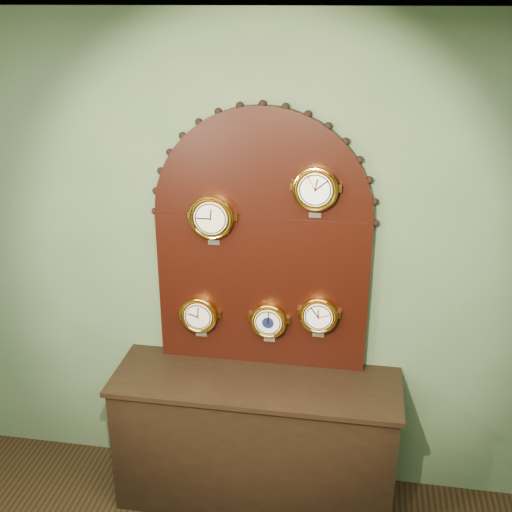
% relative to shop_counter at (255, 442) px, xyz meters
% --- Properties ---
extents(wall_back, '(4.00, 0.00, 4.00)m').
position_rel_shop_counter_xyz_m(wall_back, '(0.00, 0.27, 1.00)').
color(wall_back, '#496142').
rests_on(wall_back, ground).
extents(shop_counter, '(1.60, 0.50, 0.80)m').
position_rel_shop_counter_xyz_m(shop_counter, '(0.00, 0.00, 0.00)').
color(shop_counter, black).
rests_on(shop_counter, ground_plane).
extents(display_board, '(1.26, 0.06, 1.53)m').
position_rel_shop_counter_xyz_m(display_board, '(0.00, 0.22, 1.23)').
color(display_board, black).
rests_on(display_board, shop_counter).
extents(roman_clock, '(0.25, 0.08, 0.30)m').
position_rel_shop_counter_xyz_m(roman_clock, '(-0.27, 0.15, 1.34)').
color(roman_clock, gold).
rests_on(roman_clock, display_board).
extents(arabic_clock, '(0.24, 0.08, 0.29)m').
position_rel_shop_counter_xyz_m(arabic_clock, '(0.29, 0.15, 1.52)').
color(arabic_clock, gold).
rests_on(arabic_clock, display_board).
extents(hygrometer, '(0.22, 0.08, 0.27)m').
position_rel_shop_counter_xyz_m(hygrometer, '(-0.36, 0.15, 0.74)').
color(hygrometer, gold).
rests_on(hygrometer, display_board).
extents(barometer, '(0.21, 0.08, 0.26)m').
position_rel_shop_counter_xyz_m(barometer, '(0.05, 0.15, 0.74)').
color(barometer, gold).
rests_on(barometer, display_board).
extents(tide_clock, '(0.21, 0.08, 0.27)m').
position_rel_shop_counter_xyz_m(tide_clock, '(0.33, 0.15, 0.79)').
color(tide_clock, gold).
rests_on(tide_clock, display_board).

